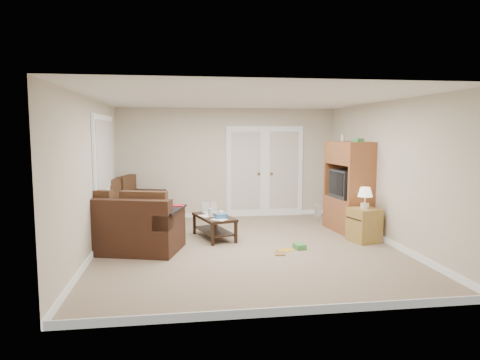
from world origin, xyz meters
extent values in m
plane|color=gray|center=(0.00, 0.00, 0.00)|extent=(5.50, 5.50, 0.00)
cube|color=white|center=(0.00, 0.00, 2.50)|extent=(5.00, 5.50, 0.02)
cube|color=beige|center=(-2.50, 0.00, 1.25)|extent=(0.02, 5.50, 2.50)
cube|color=beige|center=(2.50, 0.00, 1.25)|extent=(0.02, 5.50, 2.50)
cube|color=beige|center=(0.00, 2.75, 1.25)|extent=(5.00, 0.02, 2.50)
cube|color=beige|center=(0.00, -2.75, 1.25)|extent=(5.00, 0.02, 2.50)
cube|color=silver|center=(0.40, 2.72, 1.02)|extent=(0.90, 0.04, 2.13)
cube|color=silver|center=(1.30, 2.72, 1.02)|extent=(0.90, 0.04, 2.13)
cube|color=silver|center=(0.40, 2.69, 1.07)|extent=(0.68, 0.02, 1.80)
cube|color=silver|center=(1.30, 2.69, 1.07)|extent=(0.68, 0.02, 1.80)
cube|color=silver|center=(-2.47, 1.00, 1.55)|extent=(0.04, 1.92, 1.42)
cube|color=silver|center=(-2.44, 1.00, 1.55)|extent=(0.02, 1.74, 1.24)
cube|color=#3A2216|center=(-2.22, 1.49, 0.23)|extent=(1.63, 2.66, 0.45)
cube|color=#3A2216|center=(-2.57, 1.59, 0.69)|extent=(0.94, 2.46, 0.46)
cube|color=#3A2216|center=(-1.91, 2.56, 0.57)|extent=(1.01, 0.52, 0.24)
cube|color=#4A311D|center=(-2.14, 1.47, 0.52)|extent=(1.28, 2.46, 0.13)
cube|color=#3A2216|center=(-2.10, 0.16, 0.23)|extent=(2.14, 1.48, 0.45)
cube|color=#3A2216|center=(-2.20, -0.18, 0.69)|extent=(1.94, 0.79, 0.46)
cube|color=#3A2216|center=(-1.29, -0.07, 0.57)|extent=(0.52, 1.01, 0.24)
cube|color=#4A311D|center=(-2.08, 0.24, 0.52)|extent=(1.95, 1.13, 0.13)
cube|color=black|center=(-1.29, -0.07, 0.71)|extent=(0.57, 0.93, 0.03)
cube|color=red|center=(-1.22, 0.15, 0.73)|extent=(0.37, 0.22, 0.02)
cube|color=black|center=(-0.50, 0.73, 0.40)|extent=(0.80, 1.14, 0.05)
cube|color=black|center=(-0.50, 0.73, 0.14)|extent=(0.70, 1.05, 0.03)
cylinder|color=silver|center=(-0.58, 0.65, 0.50)|extent=(0.08, 0.08, 0.15)
cylinder|color=red|center=(-0.58, 0.65, 0.64)|extent=(0.01, 0.01, 0.13)
cube|color=#30669C|center=(-0.40, 0.46, 0.47)|extent=(0.23, 0.17, 0.08)
cube|color=white|center=(-0.47, 0.64, 0.42)|extent=(0.49, 0.64, 0.00)
cube|color=brown|center=(2.20, 0.95, 0.33)|extent=(0.72, 1.16, 0.67)
cube|color=brown|center=(2.20, 0.95, 1.55)|extent=(0.72, 1.16, 0.44)
cube|color=black|center=(2.18, 0.95, 0.94)|extent=(0.60, 0.72, 0.55)
cube|color=black|center=(1.91, 0.92, 0.96)|extent=(0.07, 0.57, 0.44)
cube|color=#418F44|center=(2.23, 0.68, 1.81)|extent=(0.15, 0.21, 0.07)
cylinder|color=silver|center=(2.17, 1.28, 1.84)|extent=(0.08, 0.08, 0.13)
cube|color=#A3813B|center=(2.15, 0.12, 0.30)|extent=(0.57, 0.57, 0.60)
cylinder|color=beige|center=(2.15, 0.12, 0.65)|extent=(0.15, 0.15, 0.09)
cylinder|color=beige|center=(2.15, 0.12, 0.76)|extent=(0.03, 0.03, 0.13)
cone|color=silver|center=(2.15, 0.12, 0.90)|extent=(0.26, 0.26, 0.17)
cube|color=silver|center=(2.07, 2.44, 0.14)|extent=(0.12, 0.10, 0.28)
cube|color=#C08D22|center=(0.62, -0.25, 0.00)|extent=(0.32, 0.28, 0.01)
cube|color=#418F44|center=(0.87, -0.20, 0.04)|extent=(0.20, 0.24, 0.09)
imported|color=brown|center=(0.39, -0.44, 0.01)|extent=(0.21, 0.25, 0.02)
camera|label=1|loc=(-1.12, -7.02, 1.96)|focal=32.00mm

